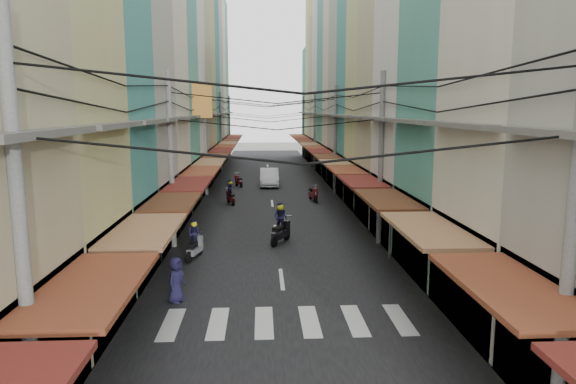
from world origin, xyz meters
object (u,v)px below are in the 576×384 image
object	(u,v)px
white_car	(269,186)
traffic_sign	(390,212)
market_umbrella	(459,241)
bicycle	(431,243)

from	to	relation	value
white_car	traffic_sign	size ratio (longest dim) A/B	1.81
market_umbrella	traffic_sign	world-z (taller)	traffic_sign
traffic_sign	bicycle	bearing A→B (deg)	42.16
white_car	market_umbrella	size ratio (longest dim) A/B	2.18
market_umbrella	bicycle	bearing A→B (deg)	77.45
market_umbrella	traffic_sign	bearing A→B (deg)	101.43
white_car	market_umbrella	xyz separation A→B (m)	(5.87, -26.87, 2.09)
market_umbrella	white_car	bearing A→B (deg)	102.32
white_car	bicycle	size ratio (longest dim) A/B	2.93
bicycle	traffic_sign	bearing A→B (deg)	129.83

